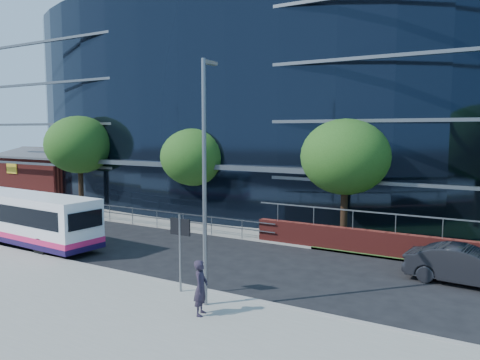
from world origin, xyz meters
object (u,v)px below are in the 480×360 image
Objects in this scene: brick_pavilion at (53,174)px; pedestrian at (201,288)px; parked_car at (466,266)px; tree_far_a at (79,145)px; tree_far_c at (345,157)px; city_bus at (25,218)px; tree_far_b at (194,157)px; street_sign at (180,237)px; streetlight_east at (205,176)px.

brick_pavilion is 32.82m from pedestrian.
pedestrian is at bearing -30.14° from brick_pavilion.
brick_pavilion reaches higher than parked_car.
tree_far_a is 1.57× the size of parked_car.
tree_far_c is 0.66× the size of city_bus.
tree_far_b is 3.47× the size of pedestrian.
tree_far_c is (2.50, 10.59, 2.39)m from street_sign.
city_bus is at bearing -41.44° from brick_pavilion.
tree_far_c reaches higher than city_bus.
street_sign is at bearing -6.40° from city_bus.
city_bus is (14.94, -13.19, -0.53)m from brick_pavilion.
brick_pavilion is at bearing 168.12° from tree_far_b.
pedestrian is (-6.80, -7.93, 0.29)m from parked_car.
parked_car is at bearing 15.85° from city_bus.
brick_pavilion is 3.07× the size of street_sign.
brick_pavilion is at bearing 141.49° from city_bus.
streetlight_east reaches higher than street_sign.
tree_far_a is (9.00, -4.50, 2.92)m from brick_pavilion.
pedestrian is (28.37, -16.47, -0.92)m from brick_pavilion.
pedestrian is at bearing -31.72° from tree_far_a.
streetlight_east is at bearing -52.37° from tree_far_b.
tree_far_a is at bearing 84.68° from parked_car.
streetlight_east is at bearing 138.29° from parked_car.
street_sign is 0.63× the size of parked_car.
streetlight_east reaches higher than pedestrian.
parked_car is 2.55× the size of pedestrian.
pedestrian is (1.87, -1.39, -1.13)m from street_sign.
tree_far_a is 0.87× the size of streetlight_east.
city_bus is 20.78m from parked_car.
brick_pavilion is at bearing 171.18° from tree_far_c.
streetlight_east is (28.00, -15.67, 2.50)m from brick_pavilion.
parked_car is (20.24, 4.64, -0.67)m from city_bus.
brick_pavilion is at bearing 150.35° from street_sign.
city_bus is at bearing 170.67° from street_sign.
tree_far_a reaches higher than city_bus.
tree_far_b is at bearing 124.08° from street_sign.
street_sign is 20.63m from tree_far_a.
pedestrian is at bearing -93.00° from tree_far_c.
city_bus is (-11.57, 1.90, -0.74)m from street_sign.
city_bus is (-13.07, 2.49, -3.04)m from streetlight_east.
brick_pavilion is 29.46m from tree_far_c.
tree_far_a is at bearing 127.27° from city_bus.
tree_far_a is 11.07m from city_bus.
tree_far_c is at bearing 76.71° from street_sign.
brick_pavilion is 1.94× the size of parked_car.
pedestrian is (13.44, -3.28, -0.38)m from city_bus.
tree_far_a reaches higher than parked_car.
tree_far_b is at bearing -11.88° from brick_pavilion.
street_sign is 0.46× the size of tree_far_b.
tree_far_c reaches higher than pedestrian.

